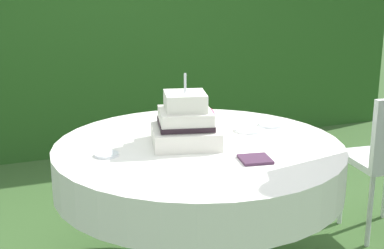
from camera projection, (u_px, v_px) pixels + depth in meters
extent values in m
cube|color=#28561E|center=(90.00, 15.00, 4.88)|extent=(5.88, 0.56, 2.35)
cylinder|color=#4C4C51|center=(198.00, 218.00, 2.84)|extent=(0.15, 0.15, 0.72)
cylinder|color=olive|center=(199.00, 148.00, 2.74)|extent=(1.38, 1.38, 0.03)
cylinder|color=white|center=(199.00, 165.00, 2.76)|extent=(1.41, 1.41, 0.21)
cube|color=white|center=(185.00, 136.00, 2.73)|extent=(0.38, 0.38, 0.09)
cube|color=white|center=(185.00, 119.00, 2.71)|extent=(0.30, 0.30, 0.09)
cube|color=black|center=(185.00, 124.00, 2.71)|extent=(0.31, 0.31, 0.02)
cube|color=white|center=(185.00, 101.00, 2.68)|extent=(0.23, 0.23, 0.09)
sphere|color=#D13866|center=(207.00, 115.00, 2.85)|extent=(0.08, 0.08, 0.08)
cylinder|color=silver|center=(185.00, 83.00, 2.66)|extent=(0.01, 0.01, 0.09)
cylinder|color=white|center=(248.00, 130.00, 2.96)|extent=(0.15, 0.15, 0.01)
cylinder|color=white|center=(107.00, 154.00, 2.57)|extent=(0.11, 0.11, 0.01)
cylinder|color=white|center=(270.00, 125.00, 3.05)|extent=(0.13, 0.13, 0.01)
cube|color=#4C2D47|center=(255.00, 159.00, 2.51)|extent=(0.15, 0.15, 0.01)
cylinder|color=white|center=(342.00, 190.00, 3.54)|extent=(0.03, 0.03, 0.45)
cylinder|color=white|center=(370.00, 211.00, 3.25)|extent=(0.03, 0.03, 0.45)
cube|color=white|center=(382.00, 159.00, 3.37)|extent=(0.44, 0.44, 0.04)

